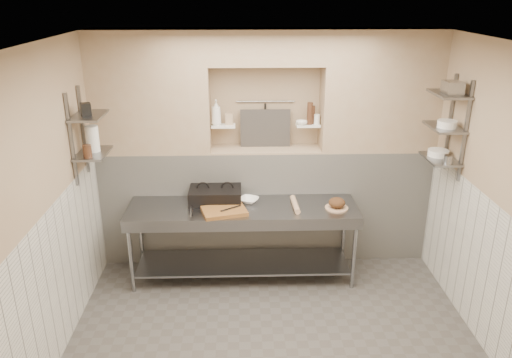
{
  "coord_description": "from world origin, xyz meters",
  "views": [
    {
      "loc": [
        -0.29,
        -3.96,
        3.2
      ],
      "look_at": [
        -0.14,
        0.9,
        1.35
      ],
      "focal_mm": 35.0,
      "sensor_mm": 36.0,
      "label": 1
    }
  ],
  "objects_px": {
    "cutting_board": "(224,211)",
    "bowl_alcove": "(302,123)",
    "bottle_soap": "(216,113)",
    "bread_loaf": "(337,203)",
    "prep_table": "(243,228)",
    "panini_press": "(215,194)",
    "jug_left": "(92,139)",
    "rolling_pin": "(295,204)",
    "mixing_bowl": "(249,200)"
  },
  "relations": [
    {
      "from": "jug_left",
      "to": "prep_table",
      "type": "bearing_deg",
      "value": 3.69
    },
    {
      "from": "prep_table",
      "to": "bowl_alcove",
      "type": "distance_m",
      "value": 1.41
    },
    {
      "from": "bottle_soap",
      "to": "panini_press",
      "type": "bearing_deg",
      "value": -92.91
    },
    {
      "from": "prep_table",
      "to": "bowl_alcove",
      "type": "height_order",
      "value": "bowl_alcove"
    },
    {
      "from": "bottle_soap",
      "to": "prep_table",
      "type": "bearing_deg",
      "value": -61.98
    },
    {
      "from": "panini_press",
      "to": "cutting_board",
      "type": "distance_m",
      "value": 0.36
    },
    {
      "from": "rolling_pin",
      "to": "jug_left",
      "type": "xyz_separation_m",
      "value": [
        -2.15,
        -0.09,
        0.82
      ]
    },
    {
      "from": "bottle_soap",
      "to": "bowl_alcove",
      "type": "relative_size",
      "value": 2.18
    },
    {
      "from": "bowl_alcove",
      "to": "rolling_pin",
      "type": "bearing_deg",
      "value": -101.59
    },
    {
      "from": "cutting_board",
      "to": "bowl_alcove",
      "type": "relative_size",
      "value": 3.43
    },
    {
      "from": "panini_press",
      "to": "jug_left",
      "type": "height_order",
      "value": "jug_left"
    },
    {
      "from": "prep_table",
      "to": "bread_loaf",
      "type": "relative_size",
      "value": 13.89
    },
    {
      "from": "mixing_bowl",
      "to": "rolling_pin",
      "type": "relative_size",
      "value": 0.52
    },
    {
      "from": "cutting_board",
      "to": "bottle_soap",
      "type": "xyz_separation_m",
      "value": [
        -0.09,
        0.69,
        0.94
      ]
    },
    {
      "from": "bread_loaf",
      "to": "jug_left",
      "type": "height_order",
      "value": "jug_left"
    },
    {
      "from": "mixing_bowl",
      "to": "bread_loaf",
      "type": "xyz_separation_m",
      "value": [
        0.98,
        -0.21,
        0.04
      ]
    },
    {
      "from": "cutting_board",
      "to": "bowl_alcove",
      "type": "distance_m",
      "value": 1.4
    },
    {
      "from": "rolling_pin",
      "to": "bowl_alcove",
      "type": "bearing_deg",
      "value": 78.41
    },
    {
      "from": "rolling_pin",
      "to": "cutting_board",
      "type": "bearing_deg",
      "value": -170.58
    },
    {
      "from": "prep_table",
      "to": "rolling_pin",
      "type": "bearing_deg",
      "value": -0.63
    },
    {
      "from": "panini_press",
      "to": "rolling_pin",
      "type": "relative_size",
      "value": 1.45
    },
    {
      "from": "bread_loaf",
      "to": "bottle_soap",
      "type": "bearing_deg",
      "value": 155.49
    },
    {
      "from": "panini_press",
      "to": "rolling_pin",
      "type": "distance_m",
      "value": 0.93
    },
    {
      "from": "bowl_alcove",
      "to": "jug_left",
      "type": "xyz_separation_m",
      "value": [
        -2.26,
        -0.65,
        0.01
      ]
    },
    {
      "from": "cutting_board",
      "to": "mixing_bowl",
      "type": "relative_size",
      "value": 2.21
    },
    {
      "from": "cutting_board",
      "to": "bottle_soap",
      "type": "bearing_deg",
      "value": 97.6
    },
    {
      "from": "prep_table",
      "to": "cutting_board",
      "type": "bearing_deg",
      "value": -145.62
    },
    {
      "from": "prep_table",
      "to": "rolling_pin",
      "type": "xyz_separation_m",
      "value": [
        0.59,
        -0.01,
        0.29
      ]
    },
    {
      "from": "bottle_soap",
      "to": "jug_left",
      "type": "xyz_separation_m",
      "value": [
        -1.26,
        -0.65,
        -0.11
      ]
    },
    {
      "from": "prep_table",
      "to": "rolling_pin",
      "type": "height_order",
      "value": "rolling_pin"
    },
    {
      "from": "rolling_pin",
      "to": "bowl_alcove",
      "type": "relative_size",
      "value": 2.98
    },
    {
      "from": "bread_loaf",
      "to": "jug_left",
      "type": "xyz_separation_m",
      "value": [
        -2.61,
        -0.04,
        0.78
      ]
    },
    {
      "from": "prep_table",
      "to": "jug_left",
      "type": "xyz_separation_m",
      "value": [
        -1.56,
        -0.1,
        1.11
      ]
    },
    {
      "from": "panini_press",
      "to": "bread_loaf",
      "type": "bearing_deg",
      "value": -10.49
    },
    {
      "from": "prep_table",
      "to": "bread_loaf",
      "type": "bearing_deg",
      "value": -3.3
    },
    {
      "from": "cutting_board",
      "to": "bottle_soap",
      "type": "distance_m",
      "value": 1.17
    },
    {
      "from": "cutting_board",
      "to": "bowl_alcove",
      "type": "xyz_separation_m",
      "value": [
        0.91,
        0.69,
        0.81
      ]
    },
    {
      "from": "cutting_board",
      "to": "bowl_alcove",
      "type": "height_order",
      "value": "bowl_alcove"
    },
    {
      "from": "prep_table",
      "to": "rolling_pin",
      "type": "distance_m",
      "value": 0.66
    },
    {
      "from": "mixing_bowl",
      "to": "bottle_soap",
      "type": "distance_m",
      "value": 1.09
    },
    {
      "from": "cutting_board",
      "to": "jug_left",
      "type": "bearing_deg",
      "value": 178.38
    },
    {
      "from": "prep_table",
      "to": "bowl_alcove",
      "type": "xyz_separation_m",
      "value": [
        0.71,
        0.55,
        1.09
      ]
    },
    {
      "from": "panini_press",
      "to": "prep_table",
      "type": "bearing_deg",
      "value": -32.05
    },
    {
      "from": "bowl_alcove",
      "to": "bread_loaf",
      "type": "bearing_deg",
      "value": -60.36
    },
    {
      "from": "jug_left",
      "to": "rolling_pin",
      "type": "bearing_deg",
      "value": 2.5
    },
    {
      "from": "bowl_alcove",
      "to": "cutting_board",
      "type": "bearing_deg",
      "value": -142.9
    },
    {
      "from": "rolling_pin",
      "to": "bread_loaf",
      "type": "distance_m",
      "value": 0.47
    },
    {
      "from": "rolling_pin",
      "to": "bowl_alcove",
      "type": "xyz_separation_m",
      "value": [
        0.11,
        0.56,
        0.8
      ]
    },
    {
      "from": "panini_press",
      "to": "bowl_alcove",
      "type": "distance_m",
      "value": 1.32
    },
    {
      "from": "mixing_bowl",
      "to": "cutting_board",
      "type": "bearing_deg",
      "value": -134.27
    }
  ]
}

